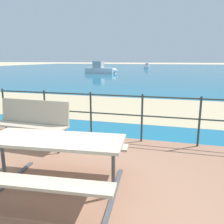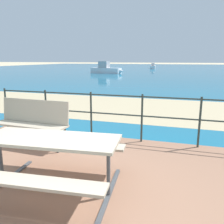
{
  "view_description": "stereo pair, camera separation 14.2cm",
  "coord_description": "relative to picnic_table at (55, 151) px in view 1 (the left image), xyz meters",
  "views": [
    {
      "loc": [
        1.24,
        -2.43,
        1.84
      ],
      "look_at": [
        -0.08,
        2.44,
        0.69
      ],
      "focal_mm": 37.36,
      "sensor_mm": 36.0,
      "label": 1
    },
    {
      "loc": [
        1.38,
        -2.39,
        1.84
      ],
      "look_at": [
        -0.08,
        2.44,
        0.69
      ],
      "focal_mm": 37.36,
      "sensor_mm": 36.0,
      "label": 2
    }
  ],
  "objects": [
    {
      "name": "railing_fence",
      "position": [
        0.25,
        2.3,
        0.08
      ],
      "size": [
        5.94,
        0.04,
        1.06
      ],
      "color": "#2D3833",
      "rests_on": "patio_paving"
    },
    {
      "name": "boat_mid",
      "position": [
        -8.04,
        26.94,
        -0.12
      ],
      "size": [
        4.63,
        1.92,
        1.55
      ],
      "rotation": [
        0.0,
        0.0,
        6.1
      ],
      "color": "silver",
      "rests_on": "sea_water"
    },
    {
      "name": "park_bench",
      "position": [
        -1.33,
        1.47,
        -0.02
      ],
      "size": [
        1.63,
        0.5,
        0.95
      ],
      "rotation": [
        0.0,
        0.0,
        -0.05
      ],
      "color": "#BCAD93",
      "rests_on": "patio_paving"
    },
    {
      "name": "ground_plane",
      "position": [
        0.25,
        -0.18,
        -0.64
      ],
      "size": [
        240.0,
        240.0,
        0.0
      ],
      "primitive_type": "plane",
      "color": "beige"
    },
    {
      "name": "beach_strip",
      "position": [
        0.25,
        6.11,
        -0.64
      ],
      "size": [
        54.02,
        4.87,
        0.01
      ],
      "primitive_type": "cube",
      "rotation": [
        0.0,
        0.0,
        -0.01
      ],
      "color": "tan",
      "rests_on": "ground"
    },
    {
      "name": "boat_near",
      "position": [
        -4.17,
        45.33,
        -0.29
      ],
      "size": [
        1.29,
        5.0,
        1.04
      ],
      "rotation": [
        0.0,
        0.0,
        1.65
      ],
      "color": "silver",
      "rests_on": "sea_water"
    },
    {
      "name": "sea_water",
      "position": [
        0.25,
        39.82,
        -0.64
      ],
      "size": [
        90.0,
        90.0,
        0.01
      ],
      "primitive_type": "cube",
      "color": "#196B8E",
      "rests_on": "ground"
    },
    {
      "name": "picnic_table",
      "position": [
        0.0,
        0.0,
        0.0
      ],
      "size": [
        1.94,
        1.61,
        0.77
      ],
      "rotation": [
        0.0,
        0.0,
        0.09
      ],
      "color": "#BCAD93",
      "rests_on": "patio_paving"
    },
    {
      "name": "patio_paving",
      "position": [
        0.25,
        -0.18,
        -0.61
      ],
      "size": [
        6.4,
        5.2,
        0.06
      ],
      "primitive_type": "cube",
      "color": "#996B51",
      "rests_on": "ground"
    }
  ]
}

